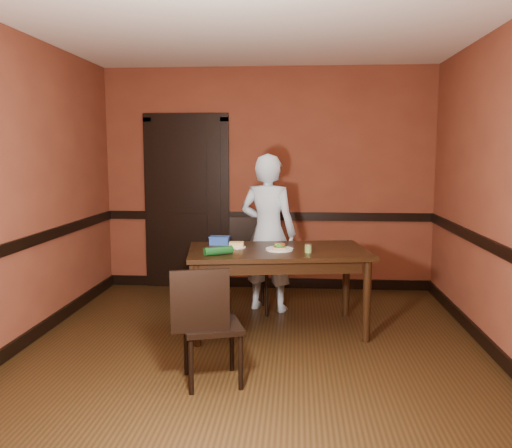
# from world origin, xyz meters

# --- Properties ---
(floor) EXTENTS (4.00, 4.50, 0.01)m
(floor) POSITION_xyz_m (0.00, 0.00, 0.00)
(floor) COLOR black
(floor) RESTS_ON ground
(ceiling) EXTENTS (4.00, 4.50, 0.01)m
(ceiling) POSITION_xyz_m (0.00, 0.00, 2.70)
(ceiling) COLOR white
(ceiling) RESTS_ON ground
(wall_back) EXTENTS (4.00, 0.02, 2.70)m
(wall_back) POSITION_xyz_m (0.00, 2.25, 1.35)
(wall_back) COLOR brown
(wall_back) RESTS_ON ground
(wall_front) EXTENTS (4.00, 0.02, 2.70)m
(wall_front) POSITION_xyz_m (0.00, -2.25, 1.35)
(wall_front) COLOR brown
(wall_front) RESTS_ON ground
(wall_left) EXTENTS (0.02, 4.50, 2.70)m
(wall_left) POSITION_xyz_m (-2.00, 0.00, 1.35)
(wall_left) COLOR brown
(wall_left) RESTS_ON ground
(wall_right) EXTENTS (0.02, 4.50, 2.70)m
(wall_right) POSITION_xyz_m (2.00, 0.00, 1.35)
(wall_right) COLOR brown
(wall_right) RESTS_ON ground
(dado_back) EXTENTS (4.00, 0.03, 0.10)m
(dado_back) POSITION_xyz_m (0.00, 2.23, 0.90)
(dado_back) COLOR black
(dado_back) RESTS_ON ground
(dado_left) EXTENTS (0.03, 4.50, 0.10)m
(dado_left) POSITION_xyz_m (-1.99, 0.00, 0.90)
(dado_left) COLOR black
(dado_left) RESTS_ON ground
(dado_right) EXTENTS (0.03, 4.50, 0.10)m
(dado_right) POSITION_xyz_m (1.99, 0.00, 0.90)
(dado_right) COLOR black
(dado_right) RESTS_ON ground
(baseboard_back) EXTENTS (4.00, 0.03, 0.12)m
(baseboard_back) POSITION_xyz_m (0.00, 2.23, 0.06)
(baseboard_back) COLOR black
(baseboard_back) RESTS_ON ground
(baseboard_left) EXTENTS (0.03, 4.50, 0.12)m
(baseboard_left) POSITION_xyz_m (-1.99, 0.00, 0.06)
(baseboard_left) COLOR black
(baseboard_left) RESTS_ON ground
(baseboard_right) EXTENTS (0.03, 4.50, 0.12)m
(baseboard_right) POSITION_xyz_m (1.99, 0.00, 0.06)
(baseboard_right) COLOR black
(baseboard_right) RESTS_ON ground
(door) EXTENTS (1.05, 0.07, 2.20)m
(door) POSITION_xyz_m (-1.00, 2.22, 1.09)
(door) COLOR black
(door) RESTS_ON ground
(dining_table) EXTENTS (1.78, 1.17, 0.78)m
(dining_table) POSITION_xyz_m (0.19, 0.62, 0.39)
(dining_table) COLOR black
(dining_table) RESTS_ON floor
(chair_far) EXTENTS (0.53, 0.53, 0.99)m
(chair_far) POSITION_xyz_m (-0.17, 1.19, 0.49)
(chair_far) COLOR black
(chair_far) RESTS_ON floor
(chair_near) EXTENTS (0.51, 0.51, 0.88)m
(chair_near) POSITION_xyz_m (-0.25, -0.61, 0.44)
(chair_near) COLOR black
(chair_near) RESTS_ON floor
(person) EXTENTS (0.70, 0.56, 1.67)m
(person) POSITION_xyz_m (0.06, 1.29, 0.83)
(person) COLOR #B8DAF1
(person) RESTS_ON floor
(sandwich_plate) EXTENTS (0.26, 0.26, 0.06)m
(sandwich_plate) POSITION_xyz_m (0.20, 0.57, 0.80)
(sandwich_plate) COLOR white
(sandwich_plate) RESTS_ON dining_table
(sauce_jar) EXTENTS (0.07, 0.07, 0.08)m
(sauce_jar) POSITION_xyz_m (0.47, 0.46, 0.82)
(sauce_jar) COLOR olive
(sauce_jar) RESTS_ON dining_table
(cheese_saucer) EXTENTS (0.18, 0.18, 0.06)m
(cheese_saucer) POSITION_xyz_m (-0.21, 0.67, 0.80)
(cheese_saucer) COLOR white
(cheese_saucer) RESTS_ON dining_table
(food_tub) EXTENTS (0.20, 0.14, 0.08)m
(food_tub) POSITION_xyz_m (-0.40, 0.83, 0.82)
(food_tub) COLOR #2651B5
(food_tub) RESTS_ON dining_table
(wrapped_veg) EXTENTS (0.26, 0.20, 0.07)m
(wrapped_veg) POSITION_xyz_m (-0.33, 0.30, 0.82)
(wrapped_veg) COLOR #104619
(wrapped_veg) RESTS_ON dining_table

